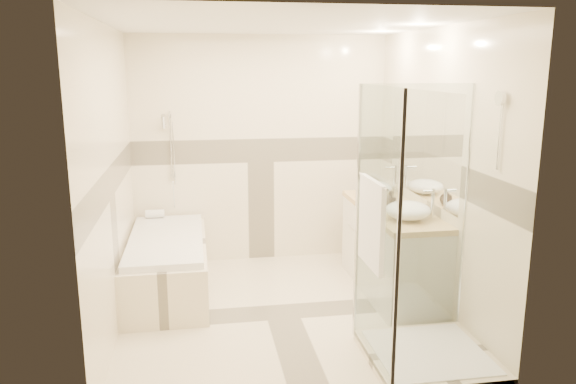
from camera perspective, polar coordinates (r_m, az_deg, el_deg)
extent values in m
cube|color=beige|center=(5.17, -0.65, -12.13)|extent=(2.80, 3.00, 0.01)
cube|color=white|center=(4.71, -0.73, 16.81)|extent=(2.80, 3.00, 0.01)
cube|color=beige|center=(6.26, -2.80, 4.23)|extent=(2.80, 0.01, 2.50)
cube|color=beige|center=(3.35, 3.25, -3.19)|extent=(2.80, 0.01, 2.50)
cube|color=beige|center=(4.78, -17.57, 1.05)|extent=(0.01, 3.00, 2.50)
cube|color=beige|center=(5.19, 14.85, 2.08)|extent=(0.01, 3.00, 2.50)
cube|color=white|center=(5.42, 13.51, 4.73)|extent=(0.01, 1.60, 1.00)
cylinder|color=silver|center=(6.17, -11.82, 4.80)|extent=(0.02, 0.02, 0.70)
cube|color=beige|center=(5.64, -12.14, -7.49)|extent=(0.75, 1.70, 0.50)
cube|color=white|center=(5.55, -12.27, -4.77)|extent=(0.69, 1.60, 0.06)
ellipsoid|color=white|center=(5.56, -12.25, -5.26)|extent=(0.56, 1.40, 0.16)
cube|color=silver|center=(5.56, 10.45, -6.06)|extent=(0.55, 1.60, 0.80)
cylinder|color=silver|center=(5.06, 8.94, -6.09)|extent=(0.01, 0.24, 0.01)
cylinder|color=silver|center=(5.79, 6.47, -3.61)|extent=(0.01, 0.24, 0.01)
cube|color=tan|center=(5.44, 10.62, -1.81)|extent=(0.57, 1.62, 0.05)
cube|color=beige|center=(4.49, 14.09, -15.95)|extent=(0.90, 0.90, 0.08)
cube|color=white|center=(4.47, 14.12, -15.45)|extent=(0.80, 0.80, 0.01)
cube|color=white|center=(3.96, 8.94, -3.98)|extent=(0.01, 0.90, 2.00)
cube|color=white|center=(4.51, 12.55, -2.08)|extent=(0.90, 0.01, 2.00)
cylinder|color=silver|center=(3.55, 11.13, -6.01)|extent=(0.03, 0.03, 2.00)
cylinder|color=silver|center=(4.37, 7.03, -2.34)|extent=(0.03, 0.03, 2.00)
cylinder|color=silver|center=(4.70, 17.62, -1.78)|extent=(0.03, 0.03, 2.00)
cylinder|color=silver|center=(4.16, 20.77, 8.91)|extent=(0.03, 0.10, 0.10)
cylinder|color=silver|center=(3.86, 8.62, 1.11)|extent=(0.02, 0.60, 0.02)
cube|color=white|center=(3.93, 8.47, -3.17)|extent=(0.04, 0.48, 0.62)
ellipsoid|color=white|center=(5.90, 8.73, 0.38)|extent=(0.37, 0.37, 0.15)
ellipsoid|color=white|center=(5.03, 12.09, -1.84)|extent=(0.40, 0.40, 0.16)
cylinder|color=silver|center=(5.96, 10.81, 1.20)|extent=(0.03, 0.03, 0.31)
cylinder|color=silver|center=(5.92, 10.36, 2.43)|extent=(0.11, 0.03, 0.03)
cylinder|color=silver|center=(5.10, 14.47, -1.15)|extent=(0.03, 0.03, 0.26)
cylinder|color=silver|center=(5.06, 14.05, 0.07)|extent=(0.09, 0.02, 0.02)
imported|color=black|center=(5.41, 10.46, -0.79)|extent=(0.08, 0.08, 0.15)
imported|color=black|center=(5.44, 10.35, -0.70)|extent=(0.12, 0.12, 0.15)
cube|color=white|center=(5.99, 8.45, 0.27)|extent=(0.22, 0.30, 0.09)
cylinder|color=white|center=(6.24, -13.36, -2.17)|extent=(0.20, 0.09, 0.09)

